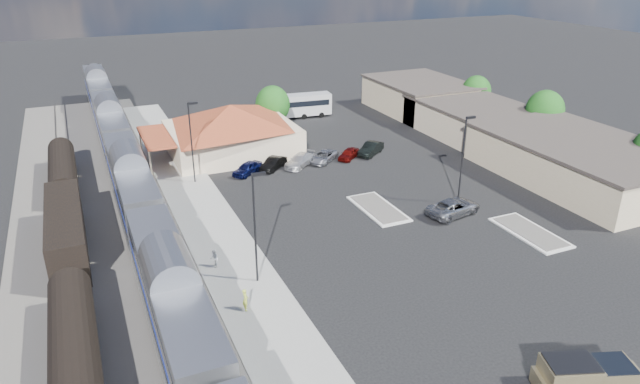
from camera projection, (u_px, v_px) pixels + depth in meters
name	position (u px, v px, depth m)	size (l,w,h in m)	color
ground	(351.00, 225.00, 52.80)	(280.00, 280.00, 0.00)	black
railbed	(105.00, 230.00, 51.74)	(16.00, 100.00, 0.12)	#4C4944
platform	(208.00, 221.00, 53.37)	(5.50, 92.00, 0.18)	gray
passenger_train	(132.00, 188.00, 53.55)	(3.00, 104.00, 5.55)	silver
freight_cars	(66.00, 233.00, 47.14)	(2.80, 46.00, 4.00)	black
station_depot	(231.00, 129.00, 70.09)	(18.35, 12.24, 6.20)	#C8B392
buildings_east	(494.00, 126.00, 74.29)	(14.40, 51.40, 4.80)	#C6B28C
traffic_island_south	(378.00, 208.00, 55.92)	(3.30, 7.50, 0.21)	silver
traffic_island_north	(530.00, 232.00, 51.20)	(3.30, 7.50, 0.21)	silver
lamp_plat_s	(256.00, 220.00, 41.61)	(1.08, 0.25, 9.00)	black
lamp_plat_n	(192.00, 136.00, 60.14)	(1.08, 0.25, 9.00)	black
lamp_lot	(464.00, 153.00, 55.17)	(1.08, 0.25, 9.00)	black
tree_east_b	(545.00, 111.00, 73.82)	(4.94, 4.94, 6.96)	#382314
tree_east_c	(476.00, 92.00, 85.79)	(4.41, 4.41, 6.21)	#382314
tree_depot	(273.00, 105.00, 77.59)	(4.71, 4.71, 6.63)	#382314
pickup_truck	(592.00, 378.00, 32.51)	(6.58, 4.18, 2.14)	tan
suv	(454.00, 207.00, 54.50)	(2.65, 5.74, 1.59)	gray
coach_bus	(295.00, 105.00, 85.48)	(11.12, 3.46, 3.51)	white
person_a	(245.00, 300.00, 39.74)	(0.61, 0.40, 1.68)	#B0C03C
person_b	(214.00, 258.00, 45.14)	(0.76, 0.59, 1.56)	silver
parked_car_a	(247.00, 168.00, 64.44)	(1.66, 4.12, 1.40)	#0D1241
parked_car_b	(273.00, 164.00, 65.88)	(1.46, 4.17, 1.38)	black
parked_car_c	(300.00, 160.00, 66.80)	(1.99, 4.89, 1.42)	silver
parked_car_d	(324.00, 157.00, 68.27)	(2.13, 4.61, 1.28)	gray
parked_car_e	(349.00, 154.00, 69.20)	(1.50, 3.73, 1.27)	maroon
parked_car_f	(371.00, 149.00, 70.59)	(1.60, 4.58, 1.51)	black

